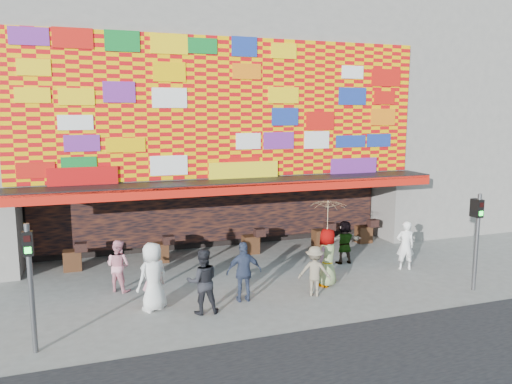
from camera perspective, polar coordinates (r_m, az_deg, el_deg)
ground at (r=15.08m, az=1.36°, el=-11.91°), size 90.00×90.00×0.00m
shop_building at (r=21.93m, az=-6.14°, el=8.57°), size 15.20×9.40×10.00m
neighbor_right at (r=27.77m, az=21.48°, el=9.67°), size 11.00×8.00×12.00m
signal_left at (r=12.28m, az=-24.41°, el=-8.50°), size 0.22×0.20×3.00m
signal_right at (r=16.52m, az=23.98°, el=-4.09°), size 0.22×0.20×3.00m
ped_a at (r=14.12m, az=-11.70°, el=-9.46°), size 1.11×0.99×1.91m
ped_b at (r=14.45m, az=-11.80°, el=-9.77°), size 0.57×0.38×1.56m
ped_c at (r=13.74m, az=-6.12°, el=-10.12°), size 0.92×0.75×1.79m
ped_d at (r=15.07m, az=6.73°, el=-8.96°), size 1.12×0.95×1.50m
ped_e at (r=14.50m, az=-1.38°, el=-9.10°), size 1.06×0.52×1.76m
ped_f at (r=18.34m, az=10.09°, el=-5.65°), size 1.48×0.53×1.57m
ped_g at (r=15.90m, az=8.15°, el=-7.41°), size 1.07×0.99×1.83m
ped_h at (r=18.11m, az=16.69°, el=-5.86°), size 0.72×0.57×1.71m
ped_i at (r=15.89m, az=-15.47°, el=-8.11°), size 0.98×0.96×1.59m
parasol at (r=15.59m, az=8.26°, el=-2.79°), size 1.22×1.24×2.00m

